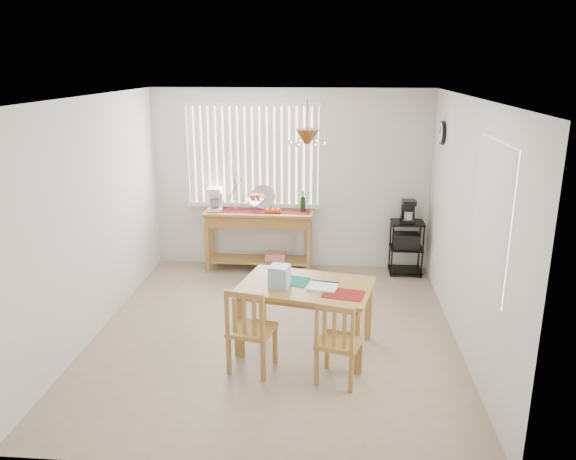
# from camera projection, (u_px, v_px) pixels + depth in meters

# --- Properties ---
(ground) EXTENTS (4.00, 4.50, 0.01)m
(ground) POSITION_uv_depth(u_px,v_px,m) (275.00, 333.00, 6.35)
(ground) COLOR tan
(room_shell) EXTENTS (4.20, 4.70, 2.70)m
(room_shell) POSITION_uv_depth(u_px,v_px,m) (275.00, 186.00, 5.88)
(room_shell) COLOR silver
(room_shell) RESTS_ON ground
(sideboard) EXTENTS (1.56, 0.44, 0.88)m
(sideboard) POSITION_uv_depth(u_px,v_px,m) (259.00, 226.00, 8.11)
(sideboard) COLOR #AB7D3A
(sideboard) RESTS_ON ground
(sideboard_items) EXTENTS (1.49, 0.37, 0.67)m
(sideboard_items) POSITION_uv_depth(u_px,v_px,m) (241.00, 202.00, 8.05)
(sideboard_items) COLOR maroon
(sideboard_items) RESTS_ON sideboard
(wire_cart) EXTENTS (0.46, 0.37, 0.78)m
(wire_cart) POSITION_uv_depth(u_px,v_px,m) (406.00, 243.00, 7.99)
(wire_cart) COLOR black
(wire_cart) RESTS_ON ground
(cart_items) EXTENTS (0.18, 0.22, 0.32)m
(cart_items) POSITION_uv_depth(u_px,v_px,m) (408.00, 211.00, 7.87)
(cart_items) COLOR black
(cart_items) RESTS_ON wire_cart
(dining_table) EXTENTS (1.49, 1.13, 0.72)m
(dining_table) POSITION_uv_depth(u_px,v_px,m) (306.00, 292.00, 5.85)
(dining_table) COLOR #AB7D3A
(dining_table) RESTS_ON ground
(table_items) EXTENTS (1.02, 0.69, 0.23)m
(table_items) POSITION_uv_depth(u_px,v_px,m) (291.00, 279.00, 5.73)
(table_items) COLOR #14755B
(table_items) RESTS_ON dining_table
(chair_left) EXTENTS (0.49, 0.49, 0.90)m
(chair_left) POSITION_uv_depth(u_px,v_px,m) (250.00, 330.00, 5.44)
(chair_left) COLOR #AB7D3A
(chair_left) RESTS_ON ground
(chair_right) EXTENTS (0.49, 0.49, 0.85)m
(chair_right) POSITION_uv_depth(u_px,v_px,m) (338.00, 343.00, 5.25)
(chair_right) COLOR #AB7D3A
(chair_right) RESTS_ON ground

